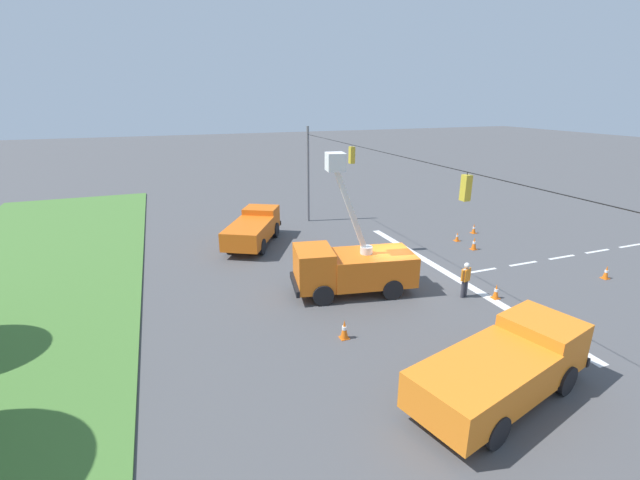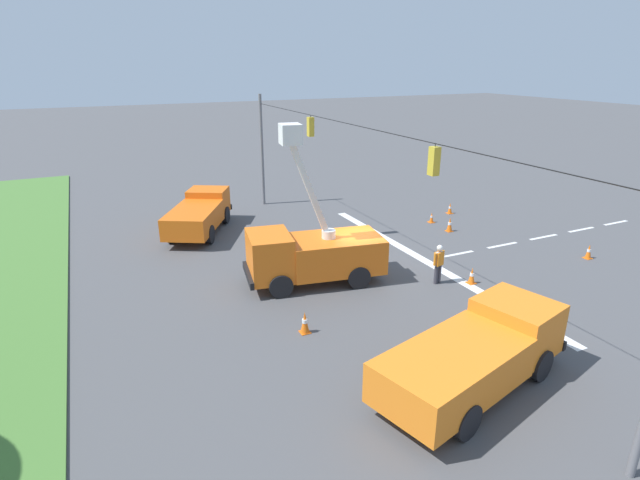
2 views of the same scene
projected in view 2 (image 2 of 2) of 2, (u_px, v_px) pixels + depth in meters
ground_plane at (358, 274)px, 22.79m from camera, size 200.00×200.00×0.00m
lane_markings at (449, 256)px, 24.87m from camera, size 17.60×15.25×0.01m
signal_gantry at (360, 182)px, 21.38m from camera, size 26.20×0.33×7.20m
utility_truck_bucket_lift at (312, 252)px, 21.47m from camera, size 3.44×6.25×6.86m
utility_truck_support_near at (477, 353)px, 14.55m from camera, size 4.07×7.15×2.11m
utility_truck_support_far at (200, 213)px, 27.99m from camera, size 6.52×4.98×2.01m
road_worker at (439, 262)px, 21.50m from camera, size 0.33×0.63×1.77m
traffic_cone_foreground_left at (472, 276)px, 21.69m from camera, size 0.36×0.36×0.73m
traffic_cone_foreground_right at (305, 322)px, 17.72m from camera, size 0.36×0.36×0.83m
traffic_cone_mid_left at (450, 224)px, 28.28m from camera, size 0.36×0.36×0.82m
traffic_cone_mid_right at (450, 208)px, 31.61m from camera, size 0.36×0.36×0.70m
traffic_cone_near_bucket at (432, 218)px, 29.88m from camera, size 0.36×0.36×0.63m
traffic_cone_lane_edge_a at (589, 252)px, 24.42m from camera, size 0.36×0.36×0.73m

